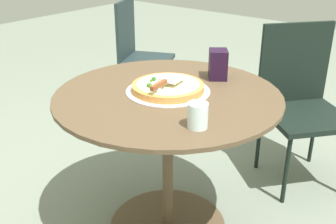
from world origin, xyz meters
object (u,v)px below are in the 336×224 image
Objects in this scene: pizza_server at (165,82)px; drinking_cup at (198,115)px; napkin_dispenser at (218,64)px; patio_chair_far at (138,50)px; patio_table at (168,134)px; patio_chair_near at (301,96)px; pizza_on_tray at (168,88)px.

pizza_server is 0.33m from drinking_cup.
patio_chair_far is at bearing -158.22° from napkin_dispenser.
pizza_server is at bearing -120.02° from drinking_cup.
patio_table is at bearing 47.97° from patio_chair_far.
pizza_server is 0.24× the size of patio_chair_near.
patio_chair_far is (-0.99, -1.09, -0.01)m from patio_table.
napkin_dispenser is 1.37m from patio_chair_far.
patio_chair_far reaches higher than drinking_cup.
pizza_on_tray is at bearing -141.74° from patio_table.
drinking_cup is (0.21, 0.31, 0.03)m from pizza_on_tray.
pizza_on_tray is at bearing 48.14° from patio_chair_far.
pizza_on_tray is 1.73× the size of pizza_server.
drinking_cup is 0.11× the size of patio_chair_far.
pizza_server is 1.54× the size of napkin_dispenser.
drinking_cup is 1.09m from patio_chair_near.
drinking_cup is at bearing 55.63° from pizza_on_tray.
patio_chair_near is (-1.05, -0.01, -0.26)m from drinking_cup.
pizza_server is (0.04, 0.02, 0.04)m from pizza_on_tray.
pizza_server is at bearing 7.22° from patio_table.
napkin_dispenser is at bearing 168.34° from patio_table.
patio_chair_far is (-1.01, -1.10, -0.27)m from pizza_server.
pizza_server is 0.24× the size of patio_chair_far.
pizza_on_tray is 0.37m from drinking_cup.
pizza_on_tray is 1.47m from patio_chair_far.
patio_chair_far is at bearing -132.62° from pizza_server.
patio_table is 0.22m from pizza_on_tray.
drinking_cup is (0.17, 0.29, -0.01)m from pizza_server.
napkin_dispenser is at bearing -155.10° from drinking_cup.
pizza_server is at bearing 47.38° from patio_chair_far.
pizza_server is 0.97m from patio_chair_near.
napkin_dispenser reaches higher than patio_table.
patio_chair_near is (-0.86, 0.27, -0.02)m from patio_table.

